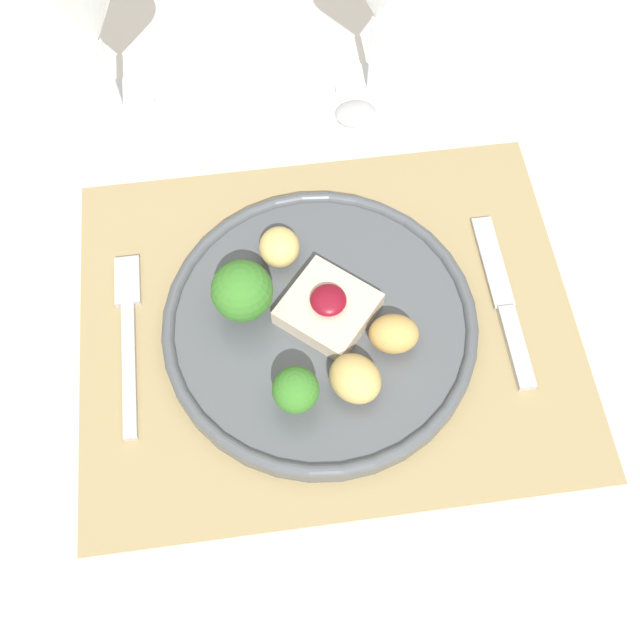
{
  "coord_description": "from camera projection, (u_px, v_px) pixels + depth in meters",
  "views": [
    {
      "loc": [
        -0.05,
        -0.31,
        1.36
      ],
      "look_at": [
        -0.01,
        -0.01,
        0.75
      ],
      "focal_mm": 42.0,
      "sensor_mm": 36.0,
      "label": 1
    }
  ],
  "objects": [
    {
      "name": "ground_plane",
      "position": [
        324.0,
        501.0,
        1.36
      ],
      "size": [
        8.0,
        8.0,
        0.0
      ],
      "primitive_type": "plane",
      "color": "gray"
    },
    {
      "name": "wine_glass_far",
      "position": [
        87.0,
        10.0,
        0.71
      ],
      "size": [
        0.09,
        0.09,
        0.18
      ],
      "color": "white",
      "rests_on": "dining_table"
    },
    {
      "name": "dining_table",
      "position": [
        327.0,
        354.0,
        0.77
      ],
      "size": [
        1.59,
        1.12,
        0.73
      ],
      "color": "white",
      "rests_on": "ground_plane"
    },
    {
      "name": "fork",
      "position": [
        129.0,
        329.0,
        0.7
      ],
      "size": [
        0.02,
        0.19,
        0.01
      ],
      "rotation": [
        0.0,
        0.0,
        0.01
      ],
      "color": "#B2B2B7",
      "rests_on": "placemat"
    },
    {
      "name": "spoon",
      "position": [
        334.0,
        116.0,
        0.81
      ],
      "size": [
        0.17,
        0.04,
        0.01
      ],
      "rotation": [
        0.0,
        0.0,
        0.06
      ],
      "color": "#B2B2B7",
      "rests_on": "dining_table"
    },
    {
      "name": "dinner_plate",
      "position": [
        317.0,
        323.0,
        0.68
      ],
      "size": [
        0.29,
        0.29,
        0.08
      ],
      "color": "#4C5156",
      "rests_on": "placemat"
    },
    {
      "name": "placemat",
      "position": [
        328.0,
        322.0,
        0.71
      ],
      "size": [
        0.46,
        0.37,
        0.0
      ],
      "primitive_type": "cube",
      "color": "#9E895B",
      "rests_on": "dining_table"
    },
    {
      "name": "knife",
      "position": [
        506.0,
        311.0,
        0.7
      ],
      "size": [
        0.02,
        0.19,
        0.01
      ],
      "rotation": [
        0.0,
        0.0,
        0.01
      ],
      "color": "#B2B2B7",
      "rests_on": "placemat"
    }
  ]
}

